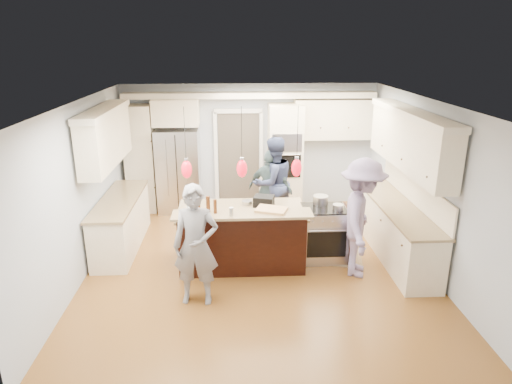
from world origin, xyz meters
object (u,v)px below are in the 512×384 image
island_range (325,233)px  refrigerator (179,171)px  person_far_left (273,183)px  person_bar_end (196,246)px  kitchen_island (242,235)px

island_range → refrigerator: bearing=137.4°
island_range → person_far_left: person_far_left is taller
person_bar_end → kitchen_island: bearing=65.5°
refrigerator → kitchen_island: size_ratio=0.86×
island_range → person_bar_end: (-2.07, -1.27, 0.42)m
person_bar_end → island_range: bearing=36.1°
person_bar_end → person_far_left: (1.31, 2.72, 0.04)m
island_range → person_bar_end: size_ratio=0.53×
refrigerator → island_range: refrigerator is taller
person_bar_end → refrigerator: bearing=104.3°
kitchen_island → person_bar_end: person_bar_end is taller
kitchen_island → person_far_left: (0.65, 1.53, 0.43)m
refrigerator → person_far_left: size_ratio=0.99×
kitchen_island → island_range: (1.41, 0.08, -0.03)m
kitchen_island → person_bar_end: (-0.66, -1.19, 0.39)m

